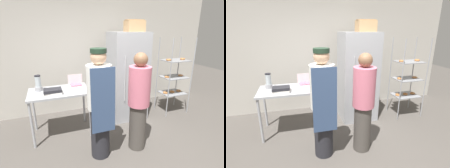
# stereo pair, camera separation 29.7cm
# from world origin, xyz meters

# --- Properties ---
(ground_plane) EXTENTS (14.00, 14.00, 0.00)m
(ground_plane) POSITION_xyz_m (0.00, 0.00, 0.00)
(ground_plane) COLOR #4C4742
(back_wall) EXTENTS (6.40, 0.12, 2.93)m
(back_wall) POSITION_xyz_m (0.00, 2.32, 1.46)
(back_wall) COLOR #B7B2A8
(back_wall) RESTS_ON ground_plane
(refrigerator) EXTENTS (0.78, 0.68, 1.92)m
(refrigerator) POSITION_xyz_m (0.58, 1.51, 0.96)
(refrigerator) COLOR #9EA0A5
(refrigerator) RESTS_ON ground_plane
(baking_rack) EXTENTS (0.64, 0.49, 1.79)m
(baking_rack) POSITION_xyz_m (1.74, 1.37, 0.88)
(baking_rack) COLOR #93969B
(baking_rack) RESTS_ON ground_plane
(prep_counter) EXTENTS (1.08, 0.69, 0.89)m
(prep_counter) POSITION_xyz_m (-0.91, 1.29, 0.78)
(prep_counter) COLOR #9EA0A5
(prep_counter) RESTS_ON ground_plane
(donut_box) EXTENTS (0.28, 0.20, 0.24)m
(donut_box) POSITION_xyz_m (-0.58, 1.35, 0.94)
(donut_box) COLOR silver
(donut_box) RESTS_ON prep_counter
(blender_pitcher) EXTENTS (0.13, 0.13, 0.30)m
(blender_pitcher) POSITION_xyz_m (-1.25, 1.42, 1.02)
(blender_pitcher) COLOR #99999E
(blender_pitcher) RESTS_ON prep_counter
(binder_stack) EXTENTS (0.31, 0.23, 0.09)m
(binder_stack) POSITION_xyz_m (-1.02, 1.16, 0.94)
(binder_stack) COLOR silver
(binder_stack) RESTS_ON prep_counter
(cardboard_storage_box) EXTENTS (0.40, 0.27, 0.24)m
(cardboard_storage_box) POSITION_xyz_m (0.74, 1.56, 2.04)
(cardboard_storage_box) COLOR tan
(cardboard_storage_box) RESTS_ON refrigerator
(person_baker) EXTENTS (0.37, 0.38, 1.73)m
(person_baker) POSITION_xyz_m (-0.39, 0.43, 0.90)
(person_baker) COLOR #232328
(person_baker) RESTS_ON ground_plane
(person_customer) EXTENTS (0.35, 0.35, 1.65)m
(person_customer) POSITION_xyz_m (0.26, 0.41, 0.84)
(person_customer) COLOR #47423D
(person_customer) RESTS_ON ground_plane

